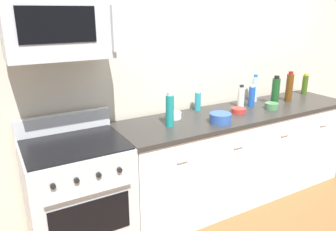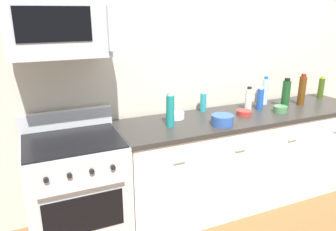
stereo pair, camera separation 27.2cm
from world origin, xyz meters
name	(u,v)px [view 1 (the left image)]	position (x,y,z in m)	size (l,w,h in m)	color
ground_plane	(235,193)	(0.00, 0.00, 0.00)	(6.74, 6.74, 0.00)	brown
back_wall	(217,62)	(0.00, 0.41, 1.35)	(5.62, 0.10, 2.70)	beige
counter_unit	(238,154)	(0.00, 0.00, 0.46)	(2.53, 0.66, 0.92)	silver
range_oven	(79,196)	(-1.64, 0.00, 0.47)	(0.76, 0.69, 1.07)	#B7BABF
microwave	(61,28)	(-1.64, 0.05, 1.75)	(0.74, 0.44, 0.40)	#B7BABF
bottle_vinegar_white	(241,97)	(0.08, 0.10, 1.03)	(0.07, 0.07, 0.24)	silver
bottle_wine_amber	(289,87)	(0.70, 0.03, 1.08)	(0.07, 0.07, 0.33)	#59330F
bottle_olive_oil	(305,84)	(1.12, 0.16, 1.04)	(0.06, 0.06, 0.24)	#385114
bottle_dish_soap	(198,101)	(-0.36, 0.23, 1.01)	(0.06, 0.06, 0.20)	teal
bottle_soda_blue	(252,96)	(0.20, 0.07, 1.03)	(0.07, 0.07, 0.23)	#1E4CA5
bottle_water_clear	(255,89)	(0.37, 0.21, 1.06)	(0.06, 0.06, 0.30)	silver
bottle_wine_green	(275,91)	(0.46, 0.00, 1.07)	(0.08, 0.08, 0.31)	#19471E
bottle_sparkling_teal	(170,110)	(-0.83, -0.03, 1.06)	(0.07, 0.07, 0.30)	#197F7A
bowl_blue_mixing	(220,118)	(-0.39, -0.17, 0.97)	(0.19, 0.19, 0.09)	#2D519E
bowl_green_glaze	(272,106)	(0.32, -0.09, 0.95)	(0.13, 0.13, 0.06)	#477A4C
bowl_white_ceramic	(174,115)	(-0.69, 0.14, 0.95)	(0.14, 0.14, 0.06)	white
bowl_red_small	(238,110)	(-0.05, -0.02, 0.94)	(0.14, 0.14, 0.04)	#B72D28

